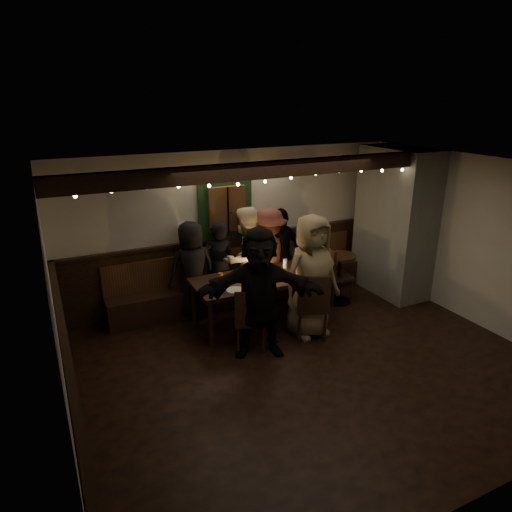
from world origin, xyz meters
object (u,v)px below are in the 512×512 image
chair_near_left (250,317)px  chair_end (333,272)px  high_top (339,272)px  dining_table (262,281)px  person_a (192,269)px  person_b (219,266)px  person_e (281,253)px  chair_near_right (312,303)px  person_c (245,258)px  person_g (311,276)px  person_f (259,292)px  person_d (269,255)px

chair_near_left → chair_end: bearing=23.6°
chair_near_left → high_top: size_ratio=1.10×
dining_table → person_a: 1.15m
dining_table → person_b: (-0.42, 0.75, 0.05)m
person_a → person_e: bearing=178.7°
chair_near_right → chair_end: size_ratio=1.04×
dining_table → high_top: 1.55m
chair_near_left → high_top: bearing=21.6°
chair_near_left → person_c: (0.55, 1.37, 0.33)m
person_c → person_g: bearing=91.6°
person_f → person_a: bearing=128.5°
dining_table → high_top: size_ratio=2.48×
high_top → person_a: 2.52m
chair_end → person_g: person_g is taller
person_b → person_e: size_ratio=0.93×
dining_table → chair_near_left: bearing=-126.3°
person_a → person_e: person_e is taller
chair_end → person_b: bearing=161.5°
chair_near_right → person_e: size_ratio=0.64×
high_top → person_g: bearing=-144.9°
chair_end → person_a: bearing=165.6°
chair_near_right → person_a: bearing=130.3°
person_g → person_a: bearing=131.7°
dining_table → person_c: 0.67m
chair_near_right → person_a: 2.02m
dining_table → high_top: bearing=3.5°
person_b → person_d: size_ratio=0.92×
person_f → person_d: bearing=80.5°
chair_near_right → high_top: (1.12, 0.90, -0.04)m
high_top → person_a: bearing=165.4°
person_d → person_g: 1.36m
person_c → person_f: (-0.45, -1.44, 0.05)m
person_c → person_f: size_ratio=0.95×
dining_table → chair_near_right: (0.42, -0.81, -0.12)m
dining_table → high_top: dining_table is taller
high_top → person_a: (-2.43, 0.63, 0.24)m
chair_near_left → chair_near_right: 0.96m
person_b → high_top: bearing=177.1°
person_f → person_g: 0.93m
person_e → chair_end: bearing=115.1°
chair_end → person_a: 2.41m
chair_end → person_g: 1.29m
person_a → person_b: bearing=-178.6°
chair_near_right → person_d: person_d is taller
chair_end → chair_near_right: bearing=-137.4°
chair_near_right → person_f: size_ratio=0.57×
person_a → person_g: person_g is taller
chair_near_left → person_d: (1.02, 1.43, 0.29)m
chair_near_left → person_e: size_ratio=0.59×
person_a → person_f: 1.60m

